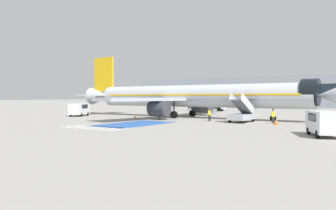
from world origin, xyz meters
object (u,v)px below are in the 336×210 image
at_px(traffic_cone_0, 135,116).
at_px(airliner, 189,96).
at_px(ground_crew_0, 210,114).
at_px(ground_crew_1, 273,116).
at_px(service_van_0, 79,109).
at_px(terminal_building, 280,92).
at_px(fuel_tanker, 207,104).
at_px(ground_crew_2, 160,112).
at_px(boarding_stairs_forward, 242,115).
at_px(traffic_cone_1, 276,122).
at_px(service_van_1, 324,121).

bearing_deg(traffic_cone_0, airliner, 37.62).
distance_m(ground_crew_0, ground_crew_1, 8.46).
height_order(service_van_0, terminal_building, terminal_building).
relative_size(airliner, fuel_tanker, 5.00).
height_order(fuel_tanker, traffic_cone_0, fuel_tanker).
height_order(ground_crew_0, traffic_cone_0, ground_crew_0).
bearing_deg(ground_crew_1, traffic_cone_0, 149.96).
bearing_deg(ground_crew_2, terminal_building, 118.36).
xyz_separation_m(boarding_stairs_forward, terminal_building, (-13.22, 68.96, 3.95)).
xyz_separation_m(boarding_stairs_forward, service_van_0, (-28.32, -2.64, 0.35)).
distance_m(fuel_tanker, traffic_cone_1, 39.18).
bearing_deg(traffic_cone_0, boarding_stairs_forward, 2.30).
height_order(airliner, ground_crew_0, airliner).
height_order(fuel_tanker, ground_crew_1, fuel_tanker).
relative_size(fuel_tanker, ground_crew_2, 5.00).
height_order(airliner, fuel_tanker, airliner).
relative_size(service_van_0, ground_crew_0, 2.97).
xyz_separation_m(service_van_0, service_van_1, (39.73, -8.36, -0.05)).
relative_size(fuel_tanker, ground_crew_1, 5.57).
relative_size(boarding_stairs_forward, ground_crew_2, 2.89).
relative_size(fuel_tanker, traffic_cone_0, 19.38).
relative_size(boarding_stairs_forward, ground_crew_0, 3.20).
bearing_deg(traffic_cone_1, terminal_building, 104.39).
distance_m(airliner, ground_crew_1, 15.35).
bearing_deg(service_van_0, service_van_1, 142.97).
relative_size(service_van_0, terminal_building, 0.05).
xyz_separation_m(airliner, traffic_cone_0, (-6.83, -5.26, -3.21)).
relative_size(traffic_cone_1, terminal_building, 0.01).
distance_m(airliner, fuel_tanker, 25.77).
bearing_deg(traffic_cone_1, service_van_0, -178.63).
distance_m(airliner, boarding_stairs_forward, 11.82).
height_order(airliner, traffic_cone_0, airliner).
height_order(ground_crew_0, ground_crew_1, ground_crew_0).
xyz_separation_m(fuel_tanker, traffic_cone_0, (2.19, -29.34, -1.50)).
distance_m(boarding_stairs_forward, ground_crew_1, 3.97).
relative_size(airliner, service_van_1, 9.30).
bearing_deg(traffic_cone_0, terminal_building, 86.53).
height_order(airliner, traffic_cone_1, airliner).
bearing_deg(ground_crew_2, traffic_cone_0, -144.41).
distance_m(boarding_stairs_forward, traffic_cone_0, 17.48).
relative_size(ground_crew_0, traffic_cone_1, 2.43).
height_order(service_van_1, traffic_cone_0, service_van_1).
relative_size(ground_crew_2, traffic_cone_1, 2.69).
relative_size(ground_crew_1, traffic_cone_0, 3.48).
relative_size(boarding_stairs_forward, fuel_tanker, 0.58).
height_order(boarding_stairs_forward, service_van_1, boarding_stairs_forward).
bearing_deg(terminal_building, service_van_1, -72.87).
distance_m(ground_crew_1, traffic_cone_1, 2.55).
distance_m(boarding_stairs_forward, terminal_building, 70.33).
xyz_separation_m(traffic_cone_0, terminal_building, (4.22, 69.67, 4.68)).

